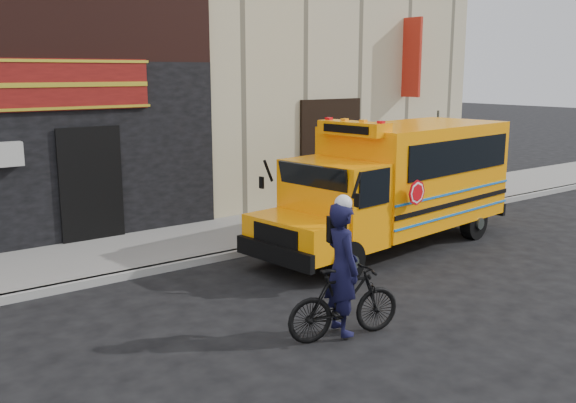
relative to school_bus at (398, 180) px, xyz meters
The scene contains 7 objects.
ground 3.07m from the school_bus, 153.11° to the right, with size 120.00×120.00×0.00m, color black.
curb 3.11m from the school_bus, 149.80° to the left, with size 40.00×0.20×0.15m, color gray.
sidewalk 4.01m from the school_bus, 129.57° to the left, with size 40.00×3.00×0.15m, color gray.
school_bus is the anchor object (origin of this frame).
sign_pole 3.75m from the school_bus, 27.19° to the left, with size 0.11×0.25×2.88m.
bicycle 5.60m from the school_bus, 144.42° to the right, with size 0.52×1.84×1.10m, color black.
cyclist 5.46m from the school_bus, 145.06° to the right, with size 0.73×0.48×2.01m, color black.
Camera 1 is at (-8.21, -8.74, 3.93)m, focal length 40.00 mm.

